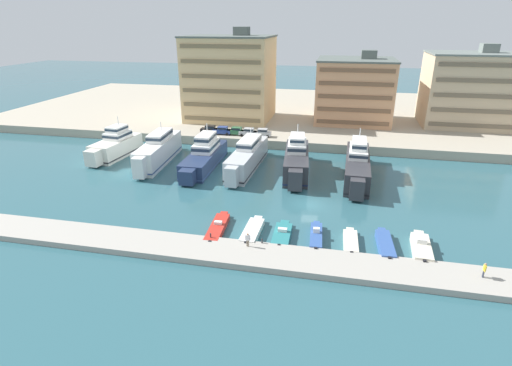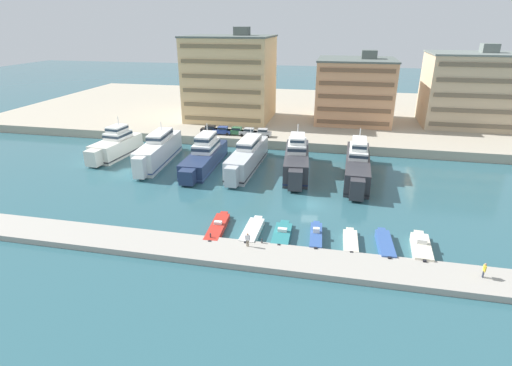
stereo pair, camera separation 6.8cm
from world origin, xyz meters
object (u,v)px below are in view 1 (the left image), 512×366
(motorboat_cream_mid_right, at_px, (421,248))
(car_silver_center_left, at_px, (249,132))
(motorboat_blue_center_left, at_px, (316,236))
(yacht_ivory_far_left, at_px, (115,146))
(yacht_charcoal_center, at_px, (296,159))
(car_blue_left, at_px, (222,130))
(motorboat_blue_center_right, at_px, (385,245))
(motorboat_teal_mid_left, at_px, (282,234))
(yacht_white_left, at_px, (158,151))
(motorboat_cream_center, at_px, (351,242))
(car_silver_center, at_px, (262,132))
(pedestrian_mid_deck, at_px, (248,239))
(yacht_silver_center_left, at_px, (247,157))
(yacht_charcoal_center_right, at_px, (357,164))
(car_black_far_left, at_px, (210,129))
(yacht_navy_mid_left, at_px, (204,156))
(car_green_mid_left, at_px, (236,131))
(pedestrian_near_edge, at_px, (485,269))
(motorboat_white_left, at_px, (252,231))
(motorboat_red_far_left, at_px, (218,228))

(motorboat_cream_mid_right, relative_size, car_silver_center_left, 1.80)
(motorboat_blue_center_left, bearing_deg, yacht_ivory_far_left, 149.02)
(yacht_charcoal_center, xyz_separation_m, car_blue_left, (-18.72, 15.82, 0.42))
(motorboat_blue_center_right, bearing_deg, motorboat_teal_mid_left, 179.88)
(car_silver_center_left, bearing_deg, yacht_white_left, -132.36)
(motorboat_cream_center, xyz_separation_m, car_silver_center_left, (-22.20, 39.89, 2.54))
(motorboat_blue_center_left, relative_size, car_silver_center_left, 1.76)
(motorboat_cream_center, height_order, motorboat_cream_mid_right, motorboat_cream_mid_right)
(yacht_ivory_far_left, bearing_deg, motorboat_teal_mid_left, -34.04)
(motorboat_cream_center, xyz_separation_m, car_blue_left, (-28.34, 40.06, 2.54))
(car_blue_left, xyz_separation_m, car_silver_center, (9.24, -0.01, 0.00))
(car_blue_left, relative_size, pedestrian_mid_deck, 2.33)
(yacht_silver_center_left, height_order, car_blue_left, yacht_silver_center_left)
(motorboat_blue_center_right, bearing_deg, yacht_charcoal_center_right, 96.98)
(motorboat_blue_center_right, height_order, car_silver_center_left, car_silver_center_left)
(car_silver_center_left, bearing_deg, yacht_silver_center_left, -78.00)
(motorboat_cream_center, bearing_deg, car_black_far_left, 127.87)
(yacht_navy_mid_left, distance_m, motorboat_cream_mid_right, 42.77)
(yacht_charcoal_center, distance_m, motorboat_blue_center_right, 27.94)
(yacht_charcoal_center_right, bearing_deg, yacht_white_left, 179.84)
(car_green_mid_left, relative_size, car_silver_center, 0.99)
(car_green_mid_left, bearing_deg, yacht_charcoal_center, -45.81)
(car_silver_center, bearing_deg, motorboat_teal_mid_left, -75.35)
(motorboat_blue_center_left, bearing_deg, car_silver_center_left, 114.32)
(motorboat_cream_center, height_order, pedestrian_mid_deck, pedestrian_mid_deck)
(motorboat_blue_center_right, xyz_separation_m, car_black_far_left, (-35.55, 40.39, 2.44))
(yacht_charcoal_center_right, distance_m, pedestrian_near_edge, 31.68)
(car_silver_center_left, bearing_deg, car_silver_center, 2.98)
(yacht_ivory_far_left, relative_size, yacht_navy_mid_left, 0.76)
(motorboat_blue_center_right, distance_m, car_blue_left, 51.62)
(yacht_charcoal_center, distance_m, car_silver_center_left, 20.08)
(car_green_mid_left, relative_size, pedestrian_mid_deck, 2.34)
(motorboat_blue_center_right, xyz_separation_m, car_silver_center_left, (-26.33, 39.88, 2.44))
(car_blue_left, distance_m, car_silver_center, 9.24)
(motorboat_teal_mid_left, bearing_deg, car_black_far_left, 119.43)
(motorboat_white_left, xyz_separation_m, car_silver_center, (-6.54, 40.03, 2.47))
(yacht_white_left, xyz_separation_m, motorboat_red_far_left, (19.32, -24.00, -2.07))
(yacht_navy_mid_left, relative_size, motorboat_cream_center, 3.18)
(pedestrian_near_edge, bearing_deg, motorboat_blue_center_right, 151.19)
(yacht_navy_mid_left, height_order, car_black_far_left, yacht_navy_mid_left)
(yacht_white_left, xyz_separation_m, yacht_navy_mid_left, (9.48, -0.18, -0.34))
(motorboat_white_left, height_order, motorboat_cream_mid_right, motorboat_cream_mid_right)
(pedestrian_mid_deck, bearing_deg, pedestrian_near_edge, -2.08)
(yacht_navy_mid_left, distance_m, car_silver_center_left, 16.80)
(car_silver_center_left, bearing_deg, car_green_mid_left, 174.45)
(motorboat_cream_center, height_order, car_silver_center, car_silver_center)
(yacht_ivory_far_left, relative_size, car_green_mid_left, 3.75)
(car_blue_left, relative_size, car_silver_center, 0.99)
(yacht_ivory_far_left, bearing_deg, pedestrian_mid_deck, -40.98)
(pedestrian_mid_deck, bearing_deg, motorboat_white_left, 94.77)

